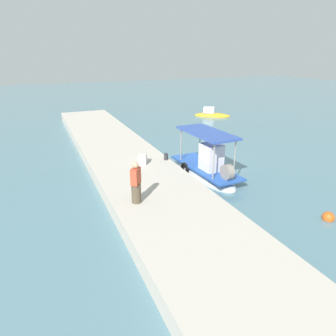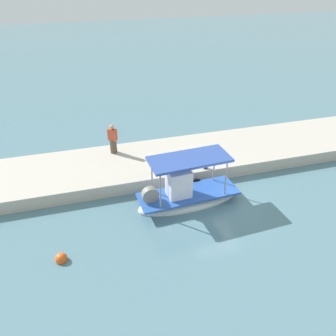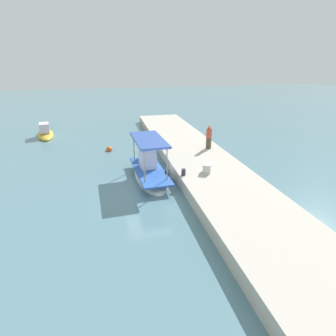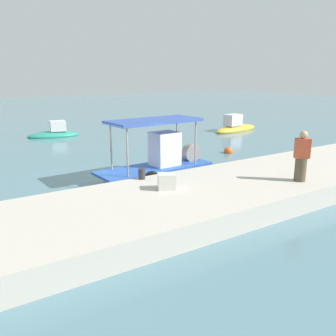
{
  "view_description": "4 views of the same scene",
  "coord_description": "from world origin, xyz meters",
  "views": [
    {
      "loc": [
        15.38,
        -8.57,
        6.53
      ],
      "look_at": [
        2.14,
        -2.94,
        1.13
      ],
      "focal_mm": 33.06,
      "sensor_mm": 36.0,
      "label": 1
    },
    {
      "loc": [
        6.23,
        12.92,
        10.59
      ],
      "look_at": [
        1.9,
        -2.15,
        1.05
      ],
      "focal_mm": 37.18,
      "sensor_mm": 36.0,
      "label": 2
    },
    {
      "loc": [
        -14.19,
        1.99,
        6.92
      ],
      "look_at": [
        1.1,
        -1.46,
        0.7
      ],
      "focal_mm": 29.4,
      "sensor_mm": 36.0,
      "label": 3
    },
    {
      "loc": [
        -6.14,
        -12.93,
        4.33
      ],
      "look_at": [
        1.15,
        -1.7,
        0.84
      ],
      "focal_mm": 38.62,
      "sensor_mm": 36.0,
      "label": 4
    }
  ],
  "objects": [
    {
      "name": "fisherman_near_bollard",
      "position": [
        4.32,
        -5.28,
        1.51
      ],
      "size": [
        0.56,
        0.55,
        1.77
      ],
      "color": "brown",
      "rests_on": "dock_quay"
    },
    {
      "name": "dock_quay",
      "position": [
        0.0,
        -4.05,
        0.36
      ],
      "size": [
        36.0,
        4.46,
        0.71
      ],
      "primitive_type": "cube",
      "color": "beige",
      "rests_on": "ground_plane"
    },
    {
      "name": "marker_buoy",
      "position": [
        7.6,
        1.97,
        0.1
      ],
      "size": [
        0.5,
        0.5,
        0.5
      ],
      "color": "#E95A1B",
      "rests_on": "ground_plane"
    },
    {
      "name": "mooring_bollard",
      "position": [
        -0.2,
        -2.08,
        0.9
      ],
      "size": [
        0.24,
        0.24,
        0.38
      ],
      "primitive_type": "cylinder",
      "color": "#2D2D33",
      "rests_on": "dock_quay"
    },
    {
      "name": "main_fishing_boat",
      "position": [
        1.47,
        -0.36,
        0.47
      ],
      "size": [
        5.29,
        2.04,
        2.9
      ],
      "color": "silver",
      "rests_on": "ground_plane"
    },
    {
      "name": "ground_plane",
      "position": [
        0.0,
        0.0,
        0.0
      ],
      "size": [
        120.0,
        120.0,
        0.0
      ],
      "primitive_type": "plane",
      "color": "slate"
    },
    {
      "name": "cargo_crate",
      "position": [
        -0.09,
        -3.54,
        0.97
      ],
      "size": [
        0.71,
        0.67,
        0.52
      ],
      "primitive_type": "cube",
      "rotation": [
        0.0,
        0.0,
        2.66
      ],
      "color": "silver",
      "rests_on": "dock_quay"
    }
  ]
}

